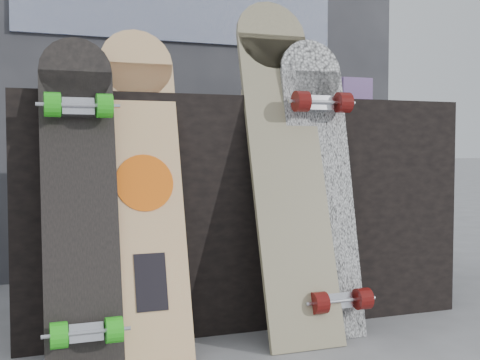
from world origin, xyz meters
name	(u,v)px	position (x,y,z in m)	size (l,w,h in m)	color
ground	(285,349)	(0.00, 0.00, 0.00)	(60.00, 60.00, 0.00)	slate
vendor_table	(232,206)	(0.00, 0.50, 0.40)	(1.60, 0.60, 0.80)	black
booth	(177,55)	(0.00, 1.35, 1.10)	(2.40, 0.22, 2.20)	#303035
merch_box_purple	(130,89)	(-0.36, 0.64, 0.85)	(0.18, 0.12, 0.10)	#5F4083
merch_box_small	(350,93)	(0.57, 0.60, 0.86)	(0.14, 0.14, 0.12)	#5F4083
merch_box_flat	(271,97)	(0.19, 0.56, 0.83)	(0.22, 0.10, 0.06)	#D1B78C
longboard_geisha	(144,179)	(-0.41, 0.14, 0.53)	(0.23, 0.32, 1.01)	beige
longboard_celtic	(285,154)	(0.07, 0.15, 0.61)	(0.25, 0.36, 1.14)	beige
longboard_cascadia	(323,180)	(0.19, 0.12, 0.52)	(0.23, 0.29, 1.01)	white
skateboard_dark	(80,195)	(-0.60, 0.08, 0.49)	(0.21, 0.30, 0.96)	black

